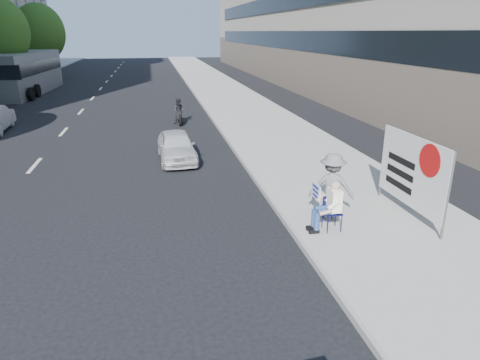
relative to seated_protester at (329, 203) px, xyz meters
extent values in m
plane|color=black|center=(-2.29, -0.15, -0.87)|extent=(160.00, 160.00, 0.00)
cube|color=gray|center=(1.71, 19.85, -0.80)|extent=(5.00, 120.00, 0.15)
cylinder|color=#382616|center=(-15.99, 29.85, 0.61)|extent=(0.30, 0.30, 2.97)
cylinder|color=#382616|center=(-15.99, 43.85, 0.44)|extent=(0.30, 0.30, 2.62)
ellipsoid|color=#275516|center=(-15.99, 43.85, 3.91)|extent=(5.40, 5.40, 6.21)
cylinder|color=#13114E|center=(-0.07, -0.21, -0.50)|extent=(0.02, 0.02, 0.45)
cylinder|color=#13114E|center=(0.29, -0.21, -0.50)|extent=(0.02, 0.02, 0.45)
cylinder|color=#13114E|center=(-0.07, 0.15, -0.50)|extent=(0.02, 0.02, 0.45)
cylinder|color=#13114E|center=(0.29, 0.15, -0.50)|extent=(0.02, 0.02, 0.45)
cube|color=#13114E|center=(0.11, -0.03, -0.26)|extent=(0.40, 0.40, 0.03)
cube|color=#13114E|center=(0.11, 0.16, -0.07)|extent=(0.40, 0.02, 0.40)
cylinder|color=navy|center=(-0.11, -0.13, -0.17)|extent=(0.44, 0.17, 0.17)
cylinder|color=navy|center=(-0.33, -0.13, -0.40)|extent=(0.14, 0.14, 0.46)
cube|color=black|center=(-0.39, -0.13, -0.67)|extent=(0.26, 0.11, 0.10)
cylinder|color=navy|center=(-0.11, 0.07, -0.17)|extent=(0.44, 0.17, 0.17)
cylinder|color=navy|center=(-0.33, 0.07, -0.40)|extent=(0.14, 0.14, 0.46)
cube|color=black|center=(-0.39, 0.07, -0.67)|extent=(0.26, 0.11, 0.10)
cube|color=white|center=(0.13, -0.03, 0.09)|extent=(0.26, 0.42, 0.56)
sphere|color=tan|center=(0.13, -0.03, 0.46)|extent=(0.23, 0.23, 0.23)
ellipsoid|color=gray|center=(0.15, -0.03, 0.49)|extent=(0.22, 0.24, 0.19)
ellipsoid|color=gray|center=(0.05, -0.03, 0.39)|extent=(0.10, 0.14, 0.13)
cylinder|color=white|center=(0.01, -0.27, 0.06)|extent=(0.30, 0.10, 0.25)
cylinder|color=tan|center=(-0.19, -0.27, -0.12)|extent=(0.29, 0.09, 0.14)
cylinder|color=white|center=(0.06, 0.23, 0.11)|extent=(0.26, 0.20, 0.32)
cylinder|color=tan|center=(-0.07, 0.37, 0.01)|extent=(0.30, 0.21, 0.18)
cube|color=white|center=(-0.14, 0.52, 0.14)|extent=(0.03, 0.55, 0.40)
imported|color=slate|center=(0.34, 0.64, 0.18)|extent=(1.34, 1.06, 1.81)
imported|color=black|center=(3.17, 0.87, 0.16)|extent=(0.76, 0.64, 1.78)
cylinder|color=#4C4C4C|center=(2.51, -1.04, 0.38)|extent=(0.06, 0.06, 2.20)
cylinder|color=#4C4C4C|center=(2.51, 1.96, 0.38)|extent=(0.06, 0.06, 2.20)
cube|color=silver|center=(2.49, 0.46, 0.53)|extent=(0.04, 3.00, 1.90)
cylinder|color=#A50C0C|center=(2.47, -0.24, 1.03)|extent=(0.01, 0.84, 0.84)
cube|color=black|center=(2.47, 0.96, 0.68)|extent=(0.01, 1.30, 0.18)
cube|color=black|center=(2.47, 0.96, 0.33)|extent=(0.01, 1.30, 0.18)
cube|color=black|center=(2.47, 0.96, -0.02)|extent=(0.01, 1.30, 0.18)
imported|color=silver|center=(-3.33, 7.47, -0.28)|extent=(1.56, 3.55, 1.19)
cylinder|color=black|center=(-2.75, 14.12, -0.55)|extent=(0.19, 0.65, 0.64)
cylinder|color=black|center=(-2.75, 15.52, -0.55)|extent=(0.19, 0.65, 0.64)
cube|color=black|center=(-2.75, 14.82, -0.32)|extent=(0.38, 1.22, 0.35)
imported|color=black|center=(-2.75, 14.72, -0.16)|extent=(0.75, 0.61, 1.42)
cube|color=slate|center=(-14.30, 29.85, 0.78)|extent=(3.21, 12.13, 3.30)
cube|color=black|center=(-15.57, 29.85, 1.33)|extent=(0.75, 11.48, 1.00)
cube|color=black|center=(-13.03, 29.85, 1.33)|extent=(0.75, 11.48, 1.00)
cube|color=black|center=(-14.30, 23.83, 1.33)|extent=(2.40, 0.20, 1.00)
cylinder|color=black|center=(-13.05, 25.35, -0.37)|extent=(0.31, 1.01, 1.00)
cylinder|color=black|center=(-15.55, 27.35, -0.37)|extent=(0.31, 1.01, 1.00)
cylinder|color=black|center=(-13.05, 27.35, -0.37)|extent=(0.31, 1.01, 1.00)
cylinder|color=black|center=(-15.55, 33.35, -0.37)|extent=(0.31, 1.01, 1.00)
cylinder|color=black|center=(-13.05, 33.35, -0.37)|extent=(0.31, 1.01, 1.00)
cylinder|color=black|center=(-15.55, 34.85, -0.37)|extent=(0.31, 1.01, 1.00)
cylinder|color=black|center=(-13.05, 34.85, -0.37)|extent=(0.31, 1.01, 1.00)
camera|label=1|loc=(-4.08, -9.21, 4.03)|focal=32.00mm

